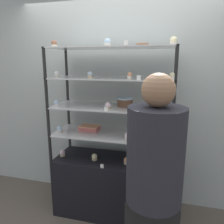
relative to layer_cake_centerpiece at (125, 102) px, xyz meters
The scene contains 33 objects.
ground_plane 1.36m from the layer_cake_centerpiece, 161.83° to the right, with size 20.00×20.00×0.00m, color brown.
back_wall 0.39m from the layer_cake_centerpiece, 110.56° to the left, with size 8.00×0.05×2.60m.
display_base 1.02m from the layer_cake_centerpiece, 161.83° to the right, with size 1.31×0.51×0.69m.
display_riser_lower 0.40m from the layer_cake_centerpiece, 161.83° to the right, with size 1.31×0.51×0.31m.
display_riser_middle 0.16m from the layer_cake_centerpiece, 161.83° to the right, with size 1.31×0.51×0.31m.
display_riser_upper 0.28m from the layer_cake_centerpiece, 161.83° to the right, with size 1.31×0.51×0.31m.
display_riser_top 0.57m from the layer_cake_centerpiece, 161.83° to the right, with size 1.31×0.51×0.31m.
layer_cake_centerpiece is the anchor object (origin of this frame).
sheet_cake_frosted 0.53m from the layer_cake_centerpiece, behind, with size 0.23×0.15×0.06m.
cupcake_0 0.97m from the layer_cake_centerpiece, behind, with size 0.06×0.06×0.08m.
cupcake_1 0.72m from the layer_cake_centerpiece, 160.84° to the right, with size 0.06×0.06×0.08m.
cupcake_2 0.65m from the layer_cake_centerpiece, 66.72° to the right, with size 0.06×0.06×0.08m.
cupcake_3 0.80m from the layer_cake_centerpiece, 18.65° to the right, with size 0.06×0.06×0.08m.
price_tag_0 0.73m from the layer_cake_centerpiece, 122.80° to the right, with size 0.04×0.00×0.04m.
cupcake_4 0.81m from the layer_cake_centerpiece, 168.59° to the right, with size 0.07×0.07×0.07m.
cupcake_5 0.38m from the layer_cake_centerpiece, 68.28° to the right, with size 0.07×0.07×0.07m.
cupcake_6 0.57m from the layer_cake_centerpiece, 12.40° to the right, with size 0.07×0.07×0.07m.
price_tag_1 0.48m from the layer_cake_centerpiece, 53.93° to the right, with size 0.04×0.00×0.04m.
cupcake_7 0.75m from the layer_cake_centerpiece, 166.28° to the right, with size 0.06×0.06×0.07m.
cupcake_8 0.22m from the layer_cake_centerpiece, 130.25° to the right, with size 0.06×0.06×0.07m.
cupcake_9 0.48m from the layer_cake_centerpiece, 10.66° to the right, with size 0.06×0.06×0.07m.
price_tag_2 0.31m from the layer_cake_centerpiece, 114.93° to the right, with size 0.04×0.00×0.04m.
cupcake_10 0.80m from the layer_cake_centerpiece, behind, with size 0.05×0.05×0.07m.
cupcake_11 0.47m from the layer_cake_centerpiece, 156.92° to the right, with size 0.05×0.05×0.07m.
cupcake_12 0.34m from the layer_cake_centerpiece, 64.32° to the right, with size 0.05×0.05×0.07m.
cupcake_13 0.57m from the layer_cake_centerpiece, 14.15° to the right, with size 0.05×0.05×0.07m.
price_tag_3 0.44m from the layer_cake_centerpiece, 56.96° to the right, with size 0.04×0.00×0.04m.
cupcake_14 0.96m from the layer_cake_centerpiece, 168.43° to the right, with size 0.06×0.06×0.08m.
cupcake_15 0.65m from the layer_cake_centerpiece, 130.22° to the right, with size 0.06×0.06×0.08m.
cupcake_16 0.79m from the layer_cake_centerpiece, 19.46° to the right, with size 0.06×0.06×0.08m.
price_tag_4 0.66m from the layer_cake_centerpiece, 78.45° to the right, with size 0.04×0.00×0.04m.
donut_glazed 0.62m from the layer_cake_centerpiece, ahead, with size 0.14×0.14×0.04m.
customer_figure 1.04m from the layer_cake_centerpiece, 65.42° to the right, with size 0.40×0.40×1.71m.
Camera 1 is at (0.59, -2.25, 1.78)m, focal length 35.00 mm.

